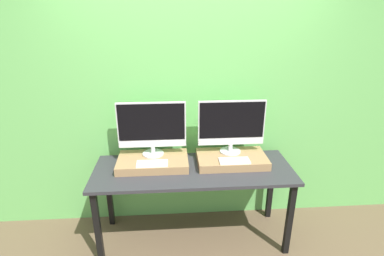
% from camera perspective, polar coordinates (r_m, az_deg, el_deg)
% --- Properties ---
extents(wall_back, '(8.00, 0.04, 2.60)m').
position_cam_1_polar(wall_back, '(2.91, -0.32, 5.29)').
color(wall_back, '#66B75B').
rests_on(wall_back, ground_plane).
extents(workbench, '(1.80, 0.65, 0.77)m').
position_cam_1_polar(workbench, '(2.78, 0.26, -9.21)').
color(workbench, '#2D2D33').
rests_on(workbench, ground_plane).
extents(wooden_riser_left, '(0.64, 0.38, 0.07)m').
position_cam_1_polar(wooden_riser_left, '(2.80, -7.44, -6.39)').
color(wooden_riser_left, '#99754C').
rests_on(wooden_riser_left, workbench).
extents(monitor_left, '(0.62, 0.20, 0.51)m').
position_cam_1_polar(monitor_left, '(2.75, -7.67, 0.17)').
color(monitor_left, silver).
rests_on(monitor_left, wooden_riser_left).
extents(keyboard_left, '(0.27, 0.13, 0.01)m').
position_cam_1_polar(keyboard_left, '(2.68, -7.61, -6.71)').
color(keyboard_left, silver).
rests_on(keyboard_left, wooden_riser_left).
extents(wooden_riser_right, '(0.64, 0.38, 0.07)m').
position_cam_1_polar(wooden_riser_right, '(2.85, 7.55, -5.89)').
color(wooden_riser_right, '#99754C').
rests_on(wooden_riser_right, workbench).
extents(monitor_right, '(0.62, 0.20, 0.51)m').
position_cam_1_polar(monitor_right, '(2.80, 7.54, 0.56)').
color(monitor_right, silver).
rests_on(monitor_right, wooden_riser_right).
extents(keyboard_right, '(0.27, 0.13, 0.01)m').
position_cam_1_polar(keyboard_right, '(2.73, 8.08, -6.17)').
color(keyboard_right, silver).
rests_on(keyboard_right, wooden_riser_right).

